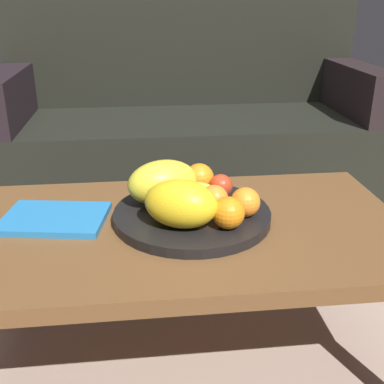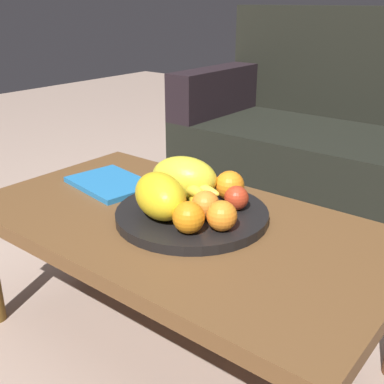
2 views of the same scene
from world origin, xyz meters
The scene contains 13 objects.
ground_plane centered at (0.00, 0.00, 0.00)m, with size 8.00×8.00×0.00m, color tan.
coffee_table centered at (0.00, 0.00, 0.36)m, with size 1.11×0.61×0.40m.
couch centered at (0.13, 1.16, 0.30)m, with size 1.70×0.70×0.90m.
fruit_bowl centered at (0.03, 0.02, 0.41)m, with size 0.39×0.39×0.03m, color black.
melon_large_front centered at (-0.01, -0.06, 0.48)m, with size 0.17×0.11×0.11m, color yellow.
melon_smaller_beside centered at (-0.04, 0.08, 0.48)m, with size 0.18×0.12×0.12m, color yellow.
orange_front centered at (0.10, -0.08, 0.46)m, with size 0.08×0.08×0.08m, color orange.
orange_left centered at (0.08, 0.01, 0.46)m, with size 0.07×0.07×0.07m, color orange.
orange_right centered at (0.06, 0.14, 0.46)m, with size 0.08×0.08×0.08m, color orange.
orange_back centered at (0.15, -0.02, 0.46)m, with size 0.07×0.07×0.07m, color orange.
apple_front centered at (0.11, 0.10, 0.46)m, with size 0.06×0.06×0.06m, color #BC361C.
banana_bunch centered at (0.00, 0.06, 0.45)m, with size 0.17×0.14×0.06m.
magazine centered at (-0.31, 0.05, 0.41)m, with size 0.25×0.18×0.02m, color #2574B9.
Camera 2 is at (0.72, -0.84, 0.93)m, focal length 44.49 mm.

